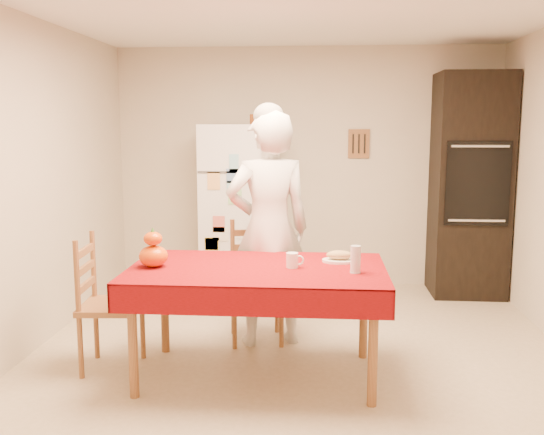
# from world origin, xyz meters

# --- Properties ---
(floor) EXTENTS (4.50, 4.50, 0.00)m
(floor) POSITION_xyz_m (0.00, 0.00, 0.00)
(floor) COLOR tan
(floor) RESTS_ON ground
(room_shell) EXTENTS (4.02, 4.52, 2.51)m
(room_shell) POSITION_xyz_m (0.00, 0.00, 1.62)
(room_shell) COLOR beige
(room_shell) RESTS_ON ground
(refrigerator) EXTENTS (0.75, 0.74, 1.70)m
(refrigerator) POSITION_xyz_m (-0.65, 1.88, 0.85)
(refrigerator) COLOR white
(refrigerator) RESTS_ON floor
(oven_cabinet) EXTENTS (0.70, 0.62, 2.20)m
(oven_cabinet) POSITION_xyz_m (1.63, 1.93, 1.10)
(oven_cabinet) COLOR black
(oven_cabinet) RESTS_ON floor
(dining_table) EXTENTS (1.70, 1.00, 0.76)m
(dining_table) POSITION_xyz_m (-0.26, -0.27, 0.69)
(dining_table) COLOR brown
(dining_table) RESTS_ON floor
(chair_far) EXTENTS (0.48, 0.47, 0.95)m
(chair_far) POSITION_xyz_m (-0.35, 0.48, 0.51)
(chair_far) COLOR brown
(chair_far) RESTS_ON floor
(chair_left) EXTENTS (0.43, 0.45, 0.95)m
(chair_left) POSITION_xyz_m (-1.35, -0.22, 0.51)
(chair_left) COLOR brown
(chair_left) RESTS_ON floor
(seated_woman) EXTENTS (0.76, 0.61, 1.80)m
(seated_woman) POSITION_xyz_m (-0.24, 0.38, 0.90)
(seated_woman) COLOR silver
(seated_woman) RESTS_ON floor
(coffee_mug) EXTENTS (0.08, 0.08, 0.10)m
(coffee_mug) POSITION_xyz_m (-0.03, -0.27, 0.81)
(coffee_mug) COLOR white
(coffee_mug) RESTS_ON dining_table
(pumpkin_lower) EXTENTS (0.19, 0.19, 0.14)m
(pumpkin_lower) POSITION_xyz_m (-0.95, -0.31, 0.83)
(pumpkin_lower) COLOR #E33B05
(pumpkin_lower) RESTS_ON dining_table
(pumpkin_upper) EXTENTS (0.12, 0.12, 0.09)m
(pumpkin_upper) POSITION_xyz_m (-0.95, -0.31, 0.95)
(pumpkin_upper) COLOR #CA3604
(pumpkin_upper) RESTS_ON pumpkin_lower
(wine_glass) EXTENTS (0.07, 0.07, 0.18)m
(wine_glass) POSITION_xyz_m (0.38, -0.38, 0.85)
(wine_glass) COLOR silver
(wine_glass) RESTS_ON dining_table
(bread_plate) EXTENTS (0.24, 0.24, 0.02)m
(bread_plate) POSITION_xyz_m (0.29, -0.08, 0.77)
(bread_plate) COLOR white
(bread_plate) RESTS_ON dining_table
(bread_loaf) EXTENTS (0.18, 0.10, 0.06)m
(bread_loaf) POSITION_xyz_m (0.29, -0.08, 0.81)
(bread_loaf) COLOR #9E764E
(bread_loaf) RESTS_ON bread_plate
(spice_jar_left) EXTENTS (0.05, 0.05, 0.10)m
(spice_jar_left) POSITION_xyz_m (-0.53, 1.93, 1.75)
(spice_jar_left) COLOR brown
(spice_jar_left) RESTS_ON refrigerator
(spice_jar_mid) EXTENTS (0.05, 0.05, 0.10)m
(spice_jar_mid) POSITION_xyz_m (-0.45, 1.93, 1.75)
(spice_jar_mid) COLOR #91511A
(spice_jar_mid) RESTS_ON refrigerator
(spice_jar_right) EXTENTS (0.05, 0.05, 0.10)m
(spice_jar_right) POSITION_xyz_m (-0.39, 1.93, 1.75)
(spice_jar_right) COLOR brown
(spice_jar_right) RESTS_ON refrigerator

